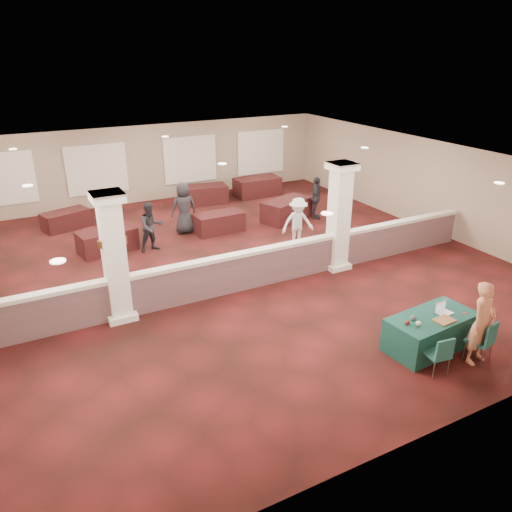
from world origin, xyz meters
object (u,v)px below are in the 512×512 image
far_table_back_center (204,194)px  far_table_back_left (66,220)px  near_table (430,332)px  far_table_front_center (219,223)px  attendee_c (316,198)px  attendee_a (151,227)px  woman (482,323)px  attendee_d (184,208)px  far_table_front_left (107,241)px  far_table_front_right (287,210)px  attendee_b (298,223)px  conf_chair_side (440,353)px  far_table_back_right (257,187)px  conf_chair_main (484,338)px

far_table_back_center → far_table_back_left: bearing=-174.3°
near_table → far_table_front_center: 9.07m
near_table → attendee_c: size_ratio=1.23×
far_table_back_center → attendee_a: bearing=-130.5°
woman → attendee_d: 10.71m
far_table_front_left → far_table_back_center: (4.81, 3.50, 0.02)m
near_table → attendee_d: attendee_d is taller
attendee_d → far_table_front_center: bearing=158.9°
far_table_front_right → attendee_d: (-3.94, 0.50, 0.52)m
attendee_b → far_table_front_left: bearing=166.6°
far_table_front_left → far_table_front_center: size_ratio=1.05×
woman → far_table_front_right: woman is taller
woman → attendee_a: (-4.24, 9.25, -0.10)m
attendee_d → conf_chair_side: bearing=102.2°
far_table_back_right → attendee_d: size_ratio=1.09×
far_table_back_left → attendee_b: 8.53m
near_table → attendee_b: attendee_b is taller
near_table → far_table_back_left: (-5.93, 11.93, -0.06)m
conf_chair_main → near_table: bearing=109.1°
attendee_a → attendee_c: attendee_c is taller
conf_chair_side → attendee_a: size_ratio=0.54×
attendee_b → attendee_d: attendee_d is taller
far_table_back_left → far_table_back_right: (8.22, 0.57, 0.08)m
far_table_back_left → attendee_d: 4.46m
far_table_back_center → attendee_c: 4.93m
attendee_a → attendee_b: size_ratio=0.97×
conf_chair_main → attendee_b: attendee_b is taller
far_table_front_center → far_table_back_left: far_table_front_center is taller
attendee_a → far_table_back_right: bearing=27.8°
far_table_front_right → conf_chair_side: bearing=-103.2°
near_table → attendee_d: 9.77m
far_table_back_right → attendee_b: attendee_b is taller
far_table_back_center → attendee_a: size_ratio=1.16×
woman → far_table_front_right: size_ratio=0.93×
far_table_front_left → attendee_d: attendee_d is taller
far_table_front_left → far_table_back_left: (-0.86, 2.93, -0.04)m
far_table_front_left → attendee_d: size_ratio=0.99×
near_table → conf_chair_main: conf_chair_main is taller
far_table_back_center → woman: bearing=-86.8°
conf_chair_main → attendee_a: attendee_a is taller
far_table_front_left → attendee_b: (5.67, -2.53, 0.47)m
far_table_front_left → far_table_front_right: 6.78m
attendee_c → far_table_back_left: bearing=103.7°
conf_chair_main → attendee_d: attendee_d is taller
far_table_front_right → far_table_back_right: far_table_back_right is taller
far_table_front_left → far_table_back_center: far_table_back_center is taller
conf_chair_main → far_table_front_right: (1.13, 9.91, -0.15)m
conf_chair_side → attendee_c: attendee_c is taller
far_table_back_left → far_table_front_left: bearing=-73.7°
far_table_back_center → attendee_b: 6.10m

